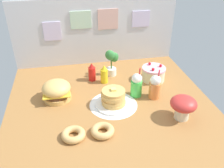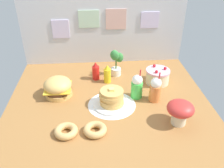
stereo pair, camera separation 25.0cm
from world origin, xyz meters
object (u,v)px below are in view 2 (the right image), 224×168
burger (58,87)px  layer_cake (157,76)px  pancake_stack (112,98)px  mushroom_stool (180,110)px  ketchup_bottle (96,71)px  donut_pink_glaze (66,131)px  mustard_bottle (107,74)px  donut_chocolate (95,130)px  cream_soda_cup (137,86)px  orange_float_cup (155,90)px  potted_plant (116,62)px

burger → layer_cake: (1.12, 0.18, -0.02)m
pancake_stack → mushroom_stool: 0.68m
ketchup_bottle → donut_pink_glaze: size_ratio=1.08×
burger → layer_cake: burger is taller
burger → ketchup_bottle: size_ratio=1.33×
burger → pancake_stack: 0.60m
mustard_bottle → donut_chocolate: size_ratio=1.08×
layer_cake → cream_soda_cup: bearing=-136.2°
cream_soda_cup → orange_float_cup: bearing=-22.4°
orange_float_cup → mushroom_stool: (0.13, -0.38, 0.01)m
layer_cake → potted_plant: size_ratio=0.82×
mustard_bottle → orange_float_cup: size_ratio=0.67×
donut_pink_glaze → mushroom_stool: (1.01, 0.07, 0.11)m
burger → donut_pink_glaze: 0.63m
mushroom_stool → orange_float_cup: bearing=109.6°
potted_plant → donut_pink_glaze: bearing=-117.4°
ketchup_bottle → orange_float_cup: bearing=-39.2°
mustard_bottle → layer_cake: bearing=-5.8°
donut_chocolate → pancake_stack: bearing=66.0°
pancake_stack → donut_chocolate: pancake_stack is taller
cream_soda_cup → mushroom_stool: 0.55m
burger → ketchup_bottle: (0.41, 0.32, 0.00)m
potted_plant → mushroom_stool: potted_plant is taller
donut_chocolate → potted_plant: size_ratio=0.61×
mustard_bottle → mushroom_stool: mushroom_stool is taller
cream_soda_cup → donut_pink_glaze: bearing=-143.5°
burger → ketchup_bottle: 0.52m
ketchup_bottle → cream_soda_cup: 0.59m
donut_chocolate → mushroom_stool: 0.77m
orange_float_cup → donut_pink_glaze: orange_float_cup is taller
pancake_stack → potted_plant: bearing=80.8°
pancake_stack → burger: bearing=158.0°
ketchup_bottle → potted_plant: 0.28m
ketchup_bottle → orange_float_cup: size_ratio=0.67×
mustard_bottle → potted_plant: size_ratio=0.66×
mustard_bottle → donut_pink_glaze: 0.95m
burger → potted_plant: size_ratio=0.87×
burger → potted_plant: (0.66, 0.40, 0.08)m
orange_float_cup → mushroom_stool: bearing=-70.4°
mustard_bottle → donut_chocolate: (-0.16, -0.86, -0.07)m
pancake_stack → donut_chocolate: bearing=-114.0°
ketchup_bottle → donut_chocolate: (-0.03, -0.94, -0.07)m
pancake_stack → orange_float_cup: orange_float_cup is taller
potted_plant → mushroom_stool: 1.07m
burger → orange_float_cup: 1.03m
orange_float_cup → potted_plant: bearing=121.4°
burger → mustard_bottle: mustard_bottle is taller
orange_float_cup → donut_chocolate: (-0.63, -0.45, -0.10)m
mustard_bottle → orange_float_cup: orange_float_cup is taller
ketchup_bottle → donut_pink_glaze: (-0.28, -0.94, -0.07)m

